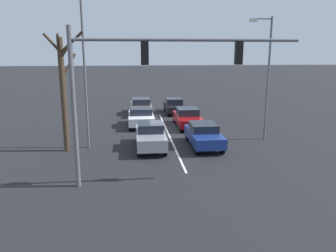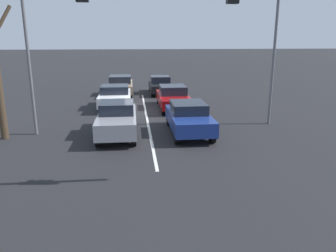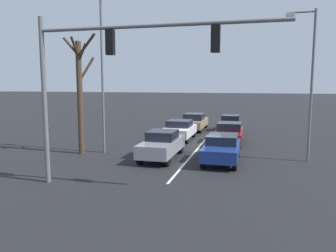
{
  "view_description": "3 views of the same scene",
  "coord_description": "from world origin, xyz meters",
  "px_view_note": "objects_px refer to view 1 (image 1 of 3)",
  "views": [
    {
      "loc": [
        2.56,
        24.35,
        5.8
      ],
      "look_at": [
        0.63,
        6.92,
        1.82
      ],
      "focal_mm": 35.0,
      "sensor_mm": 36.0,
      "label": 1
    },
    {
      "loc": [
        0.75,
        19.71,
        4.35
      ],
      "look_at": [
        -0.58,
        7.46,
        1.05
      ],
      "focal_mm": 35.0,
      "sensor_mm": 36.0,
      "label": 2
    },
    {
      "loc": [
        -3.38,
        22.29,
        4.2
      ],
      "look_at": [
        0.66,
        6.82,
        2.1
      ],
      "focal_mm": 35.0,
      "sensor_mm": 36.0,
      "label": 3
    }
  ],
  "objects_px": {
    "car_silver_midlane_second": "(141,117)",
    "traffic_signal_gantry": "(141,73)",
    "street_lamp_right_shoulder": "(87,61)",
    "car_gray_midlane_front": "(150,136)",
    "car_navy_leftlane_front": "(204,135)",
    "car_tan_midlane_third": "(141,106)",
    "car_maroon_leftlane_second": "(188,117)",
    "car_black_leftlane_third": "(174,106)",
    "bare_tree_near": "(64,88)",
    "street_lamp_left_shoulder": "(266,72)"
  },
  "relations": [
    {
      "from": "car_maroon_leftlane_second",
      "to": "bare_tree_near",
      "type": "relative_size",
      "value": 0.66
    },
    {
      "from": "car_gray_midlane_front",
      "to": "traffic_signal_gantry",
      "type": "height_order",
      "value": "traffic_signal_gantry"
    },
    {
      "from": "car_navy_leftlane_front",
      "to": "car_maroon_leftlane_second",
      "type": "distance_m",
      "value": 5.71
    },
    {
      "from": "car_gray_midlane_front",
      "to": "bare_tree_near",
      "type": "height_order",
      "value": "bare_tree_near"
    },
    {
      "from": "car_silver_midlane_second",
      "to": "car_navy_leftlane_front",
      "type": "bearing_deg",
      "value": 121.08
    },
    {
      "from": "car_navy_leftlane_front",
      "to": "car_tan_midlane_third",
      "type": "xyz_separation_m",
      "value": [
        3.55,
        -11.5,
        -0.01
      ]
    },
    {
      "from": "car_silver_midlane_second",
      "to": "car_black_leftlane_third",
      "type": "relative_size",
      "value": 0.98
    },
    {
      "from": "car_silver_midlane_second",
      "to": "car_black_leftlane_third",
      "type": "bearing_deg",
      "value": -121.81
    },
    {
      "from": "traffic_signal_gantry",
      "to": "street_lamp_right_shoulder",
      "type": "distance_m",
      "value": 6.77
    },
    {
      "from": "car_tan_midlane_third",
      "to": "street_lamp_left_shoulder",
      "type": "height_order",
      "value": "street_lamp_left_shoulder"
    },
    {
      "from": "car_tan_midlane_third",
      "to": "bare_tree_near",
      "type": "xyz_separation_m",
      "value": [
        4.74,
        11.52,
        3.03
      ]
    },
    {
      "from": "car_silver_midlane_second",
      "to": "bare_tree_near",
      "type": "xyz_separation_m",
      "value": [
        4.57,
        6.2,
        3.02
      ]
    },
    {
      "from": "car_tan_midlane_third",
      "to": "traffic_signal_gantry",
      "type": "distance_m",
      "value": 17.51
    },
    {
      "from": "car_navy_leftlane_front",
      "to": "car_black_leftlane_third",
      "type": "xyz_separation_m",
      "value": [
        0.35,
        -11.61,
        -0.06
      ]
    },
    {
      "from": "car_tan_midlane_third",
      "to": "traffic_signal_gantry",
      "type": "bearing_deg",
      "value": 88.47
    },
    {
      "from": "car_black_leftlane_third",
      "to": "bare_tree_near",
      "type": "distance_m",
      "value": 14.41
    },
    {
      "from": "car_gray_midlane_front",
      "to": "car_black_leftlane_third",
      "type": "height_order",
      "value": "car_gray_midlane_front"
    },
    {
      "from": "traffic_signal_gantry",
      "to": "street_lamp_left_shoulder",
      "type": "relative_size",
      "value": 1.22
    },
    {
      "from": "car_maroon_leftlane_second",
      "to": "car_tan_midlane_third",
      "type": "xyz_separation_m",
      "value": [
        3.52,
        -5.79,
        0.03
      ]
    },
    {
      "from": "car_gray_midlane_front",
      "to": "street_lamp_right_shoulder",
      "type": "xyz_separation_m",
      "value": [
        3.63,
        -0.58,
        4.46
      ]
    },
    {
      "from": "car_gray_midlane_front",
      "to": "car_navy_leftlane_front",
      "type": "bearing_deg",
      "value": -179.93
    },
    {
      "from": "car_gray_midlane_front",
      "to": "traffic_signal_gantry",
      "type": "distance_m",
      "value": 6.91
    },
    {
      "from": "car_maroon_leftlane_second",
      "to": "street_lamp_right_shoulder",
      "type": "bearing_deg",
      "value": 36.55
    },
    {
      "from": "car_gray_midlane_front",
      "to": "bare_tree_near",
      "type": "relative_size",
      "value": 0.63
    },
    {
      "from": "car_navy_leftlane_front",
      "to": "car_gray_midlane_front",
      "type": "height_order",
      "value": "car_gray_midlane_front"
    },
    {
      "from": "street_lamp_right_shoulder",
      "to": "car_gray_midlane_front",
      "type": "bearing_deg",
      "value": 170.95
    },
    {
      "from": "street_lamp_right_shoulder",
      "to": "car_silver_midlane_second",
      "type": "bearing_deg",
      "value": -120.03
    },
    {
      "from": "car_black_leftlane_third",
      "to": "street_lamp_right_shoulder",
      "type": "relative_size",
      "value": 0.45
    },
    {
      "from": "car_silver_midlane_second",
      "to": "street_lamp_left_shoulder",
      "type": "xyz_separation_m",
      "value": [
        -8.06,
        4.9,
        3.78
      ]
    },
    {
      "from": "car_navy_leftlane_front",
      "to": "street_lamp_left_shoulder",
      "type": "distance_m",
      "value": 5.89
    },
    {
      "from": "street_lamp_right_shoulder",
      "to": "bare_tree_near",
      "type": "height_order",
      "value": "street_lamp_right_shoulder"
    },
    {
      "from": "car_black_leftlane_third",
      "to": "traffic_signal_gantry",
      "type": "distance_m",
      "value": 18.0
    },
    {
      "from": "traffic_signal_gantry",
      "to": "street_lamp_right_shoulder",
      "type": "xyz_separation_m",
      "value": [
        2.95,
        -6.08,
        0.34
      ]
    },
    {
      "from": "car_black_leftlane_third",
      "to": "traffic_signal_gantry",
      "type": "relative_size",
      "value": 0.43
    },
    {
      "from": "car_navy_leftlane_front",
      "to": "car_maroon_leftlane_second",
      "type": "height_order",
      "value": "car_navy_leftlane_front"
    },
    {
      "from": "car_gray_midlane_front",
      "to": "car_maroon_leftlane_second",
      "type": "height_order",
      "value": "car_gray_midlane_front"
    },
    {
      "from": "car_gray_midlane_front",
      "to": "street_lamp_right_shoulder",
      "type": "height_order",
      "value": "street_lamp_right_shoulder"
    },
    {
      "from": "car_black_leftlane_third",
      "to": "car_navy_leftlane_front",
      "type": "bearing_deg",
      "value": 91.73
    },
    {
      "from": "car_black_leftlane_third",
      "to": "street_lamp_left_shoulder",
      "type": "relative_size",
      "value": 0.52
    },
    {
      "from": "traffic_signal_gantry",
      "to": "car_gray_midlane_front",
      "type": "bearing_deg",
      "value": -96.99
    },
    {
      "from": "street_lamp_right_shoulder",
      "to": "traffic_signal_gantry",
      "type": "bearing_deg",
      "value": 115.91
    },
    {
      "from": "car_maroon_leftlane_second",
      "to": "street_lamp_left_shoulder",
      "type": "xyz_separation_m",
      "value": [
        -4.37,
        4.44,
        3.81
      ]
    },
    {
      "from": "car_navy_leftlane_front",
      "to": "car_maroon_leftlane_second",
      "type": "relative_size",
      "value": 0.92
    },
    {
      "from": "car_maroon_leftlane_second",
      "to": "car_black_leftlane_third",
      "type": "height_order",
      "value": "car_maroon_leftlane_second"
    },
    {
      "from": "car_tan_midlane_third",
      "to": "traffic_signal_gantry",
      "type": "relative_size",
      "value": 0.48
    },
    {
      "from": "car_gray_midlane_front",
      "to": "car_tan_midlane_third",
      "type": "xyz_separation_m",
      "value": [
        0.22,
        -11.5,
        -0.03
      ]
    },
    {
      "from": "car_gray_midlane_front",
      "to": "car_silver_midlane_second",
      "type": "distance_m",
      "value": 6.19
    },
    {
      "from": "car_black_leftlane_third",
      "to": "car_tan_midlane_third",
      "type": "bearing_deg",
      "value": 1.95
    },
    {
      "from": "traffic_signal_gantry",
      "to": "street_lamp_left_shoulder",
      "type": "xyz_separation_m",
      "value": [
        -8.34,
        -6.77,
        -0.38
      ]
    },
    {
      "from": "car_silver_midlane_second",
      "to": "traffic_signal_gantry",
      "type": "distance_m",
      "value": 12.4
    }
  ]
}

